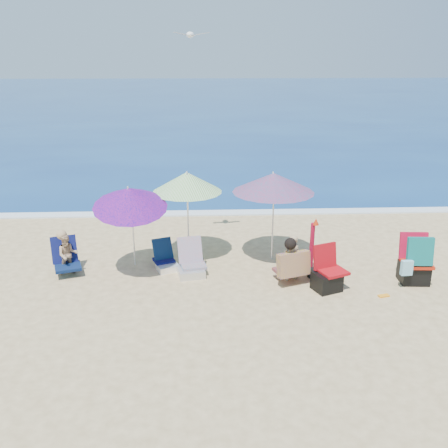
{
  "coord_description": "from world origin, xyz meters",
  "views": [
    {
      "loc": [
        -0.75,
        -9.18,
        4.68
      ],
      "look_at": [
        -0.3,
        1.0,
        1.1
      ],
      "focal_mm": 39.47,
      "sensor_mm": 36.0,
      "label": 1
    }
  ],
  "objects_px": {
    "person_center": "(292,260)",
    "furled_umbrella": "(312,243)",
    "chair_navy": "(166,261)",
    "camp_chair_left": "(327,277)",
    "umbrella_turquoise": "(274,183)",
    "umbrella_blue": "(130,198)",
    "umbrella_striped": "(187,182)",
    "seagull": "(190,35)",
    "camp_chair_right": "(415,265)",
    "chair_rainbow": "(191,265)",
    "person_left": "(67,254)"
  },
  "relations": [
    {
      "from": "umbrella_blue",
      "to": "chair_navy",
      "type": "distance_m",
      "value": 1.77
    },
    {
      "from": "camp_chair_left",
      "to": "person_center",
      "type": "relative_size",
      "value": 0.9
    },
    {
      "from": "umbrella_blue",
      "to": "person_center",
      "type": "distance_m",
      "value": 3.67
    },
    {
      "from": "umbrella_striped",
      "to": "furled_umbrella",
      "type": "relative_size",
      "value": 1.67
    },
    {
      "from": "umbrella_turquoise",
      "to": "person_center",
      "type": "height_order",
      "value": "umbrella_turquoise"
    },
    {
      "from": "umbrella_striped",
      "to": "chair_navy",
      "type": "bearing_deg",
      "value": -131.65
    },
    {
      "from": "camp_chair_left",
      "to": "person_left",
      "type": "relative_size",
      "value": 0.92
    },
    {
      "from": "umbrella_turquoise",
      "to": "camp_chair_right",
      "type": "bearing_deg",
      "value": -25.2
    },
    {
      "from": "umbrella_blue",
      "to": "umbrella_turquoise",
      "type": "bearing_deg",
      "value": 12.45
    },
    {
      "from": "chair_navy",
      "to": "umbrella_striped",
      "type": "bearing_deg",
      "value": 48.35
    },
    {
      "from": "umbrella_striped",
      "to": "umbrella_blue",
      "type": "height_order",
      "value": "umbrella_blue"
    },
    {
      "from": "umbrella_striped",
      "to": "umbrella_turquoise",
      "type": "bearing_deg",
      "value": -5.68
    },
    {
      "from": "person_center",
      "to": "furled_umbrella",
      "type": "bearing_deg",
      "value": 41.79
    },
    {
      "from": "chair_navy",
      "to": "chair_rainbow",
      "type": "relative_size",
      "value": 0.95
    },
    {
      "from": "furled_umbrella",
      "to": "person_left",
      "type": "distance_m",
      "value": 5.41
    },
    {
      "from": "chair_navy",
      "to": "camp_chair_right",
      "type": "relative_size",
      "value": 0.72
    },
    {
      "from": "camp_chair_left",
      "to": "camp_chair_right",
      "type": "xyz_separation_m",
      "value": [
        1.92,
        0.24,
        0.11
      ]
    },
    {
      "from": "furled_umbrella",
      "to": "person_center",
      "type": "relative_size",
      "value": 1.23
    },
    {
      "from": "camp_chair_left",
      "to": "umbrella_turquoise",
      "type": "bearing_deg",
      "value": 120.74
    },
    {
      "from": "camp_chair_left",
      "to": "seagull",
      "type": "relative_size",
      "value": 1.19
    },
    {
      "from": "camp_chair_left",
      "to": "umbrella_blue",
      "type": "bearing_deg",
      "value": 167.58
    },
    {
      "from": "camp_chair_right",
      "to": "camp_chair_left",
      "type": "bearing_deg",
      "value": -172.88
    },
    {
      "from": "camp_chair_left",
      "to": "seagull",
      "type": "xyz_separation_m",
      "value": [
        -2.77,
        2.38,
        4.74
      ]
    },
    {
      "from": "chair_navy",
      "to": "camp_chair_left",
      "type": "xyz_separation_m",
      "value": [
        3.41,
        -1.21,
        0.11
      ]
    },
    {
      "from": "umbrella_striped",
      "to": "camp_chair_right",
      "type": "height_order",
      "value": "umbrella_striped"
    },
    {
      "from": "seagull",
      "to": "camp_chair_right",
      "type": "bearing_deg",
      "value": -24.54
    },
    {
      "from": "person_left",
      "to": "seagull",
      "type": "bearing_deg",
      "value": 25.87
    },
    {
      "from": "chair_rainbow",
      "to": "person_left",
      "type": "distance_m",
      "value": 2.75
    },
    {
      "from": "furled_umbrella",
      "to": "camp_chair_left",
      "type": "distance_m",
      "value": 0.96
    },
    {
      "from": "umbrella_turquoise",
      "to": "umbrella_blue",
      "type": "relative_size",
      "value": 0.99
    },
    {
      "from": "person_center",
      "to": "umbrella_striped",
      "type": "bearing_deg",
      "value": 147.61
    },
    {
      "from": "camp_chair_right",
      "to": "person_center",
      "type": "xyz_separation_m",
      "value": [
        -2.6,
        0.13,
        0.11
      ]
    },
    {
      "from": "seagull",
      "to": "camp_chair_left",
      "type": "bearing_deg",
      "value": -40.72
    },
    {
      "from": "umbrella_striped",
      "to": "person_left",
      "type": "height_order",
      "value": "umbrella_striped"
    },
    {
      "from": "camp_chair_left",
      "to": "seagull",
      "type": "bearing_deg",
      "value": 139.28
    },
    {
      "from": "chair_rainbow",
      "to": "seagull",
      "type": "relative_size",
      "value": 1.06
    },
    {
      "from": "chair_rainbow",
      "to": "person_center",
      "type": "relative_size",
      "value": 0.8
    },
    {
      "from": "person_left",
      "to": "seagull",
      "type": "distance_m",
      "value": 5.51
    },
    {
      "from": "furled_umbrella",
      "to": "camp_chair_right",
      "type": "xyz_separation_m",
      "value": [
        2.07,
        -0.6,
        -0.31
      ]
    },
    {
      "from": "furled_umbrella",
      "to": "person_left",
      "type": "bearing_deg",
      "value": 178.0
    },
    {
      "from": "person_left",
      "to": "seagull",
      "type": "height_order",
      "value": "seagull"
    },
    {
      "from": "chair_rainbow",
      "to": "person_left",
      "type": "relative_size",
      "value": 0.82
    },
    {
      "from": "seagull",
      "to": "chair_navy",
      "type": "bearing_deg",
      "value": -118.78
    },
    {
      "from": "umbrella_striped",
      "to": "camp_chair_left",
      "type": "distance_m",
      "value": 3.76
    },
    {
      "from": "chair_navy",
      "to": "camp_chair_right",
      "type": "distance_m",
      "value": 5.43
    },
    {
      "from": "chair_rainbow",
      "to": "camp_chair_left",
      "type": "relative_size",
      "value": 0.89
    },
    {
      "from": "person_center",
      "to": "person_left",
      "type": "relative_size",
      "value": 1.03
    },
    {
      "from": "umbrella_striped",
      "to": "person_left",
      "type": "xyz_separation_m",
      "value": [
        -2.65,
        -0.75,
        -1.41
      ]
    },
    {
      "from": "camp_chair_left",
      "to": "person_center",
      "type": "xyz_separation_m",
      "value": [
        -0.68,
        0.37,
        0.23
      ]
    },
    {
      "from": "camp_chair_left",
      "to": "person_center",
      "type": "bearing_deg",
      "value": 151.09
    }
  ]
}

